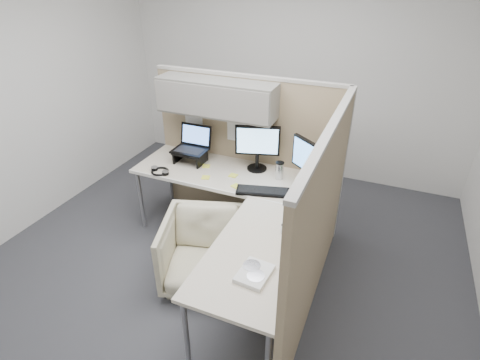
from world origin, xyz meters
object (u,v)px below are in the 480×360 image
at_px(office_chair, 204,248).
at_px(keyboard, 263,191).
at_px(monitor_left, 257,144).
at_px(desk, 237,203).

distance_m(office_chair, keyboard, 0.74).
height_order(monitor_left, keyboard, monitor_left).
distance_m(desk, keyboard, 0.26).
height_order(office_chair, keyboard, keyboard).
distance_m(office_chair, monitor_left, 1.14).
bearing_deg(desk, keyboard, 46.95).
bearing_deg(monitor_left, desk, -103.17).
bearing_deg(office_chair, desk, 43.77).
xyz_separation_m(monitor_left, keyboard, (0.21, -0.41, -0.26)).
bearing_deg(office_chair, keyboard, 37.98).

